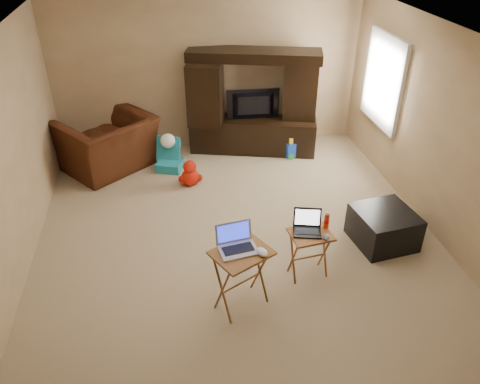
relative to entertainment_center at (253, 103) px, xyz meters
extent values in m
plane|color=tan|center=(-0.67, -2.39, -0.86)|extent=(5.50, 5.50, 0.00)
plane|color=silver|center=(-0.67, -2.39, 1.64)|extent=(5.50, 5.50, 0.00)
plane|color=tan|center=(-0.67, 0.36, 0.39)|extent=(5.00, 0.00, 5.00)
plane|color=tan|center=(-0.67, -5.14, 0.39)|extent=(5.00, 0.00, 5.00)
plane|color=tan|center=(-3.17, -2.39, 0.39)|extent=(0.00, 5.50, 5.50)
plane|color=tan|center=(1.83, -2.39, 0.39)|extent=(0.00, 5.50, 5.50)
plane|color=white|center=(1.81, -0.84, 0.54)|extent=(0.00, 1.20, 1.20)
cube|color=white|center=(1.79, -0.84, 0.54)|extent=(0.06, 1.14, 1.34)
cube|color=black|center=(0.00, 0.00, 0.00)|extent=(2.16, 1.06, 1.71)
imported|color=black|center=(0.00, -0.04, -0.04)|extent=(0.87, 0.15, 0.50)
imported|color=#48210F|center=(-2.36, -0.24, -0.43)|extent=(1.73, 1.70, 0.85)
cube|color=black|center=(1.10, -2.79, -0.64)|extent=(0.77, 0.77, 0.44)
cube|color=#8E5B22|center=(-0.83, -3.56, -0.50)|extent=(0.69, 0.65, 0.72)
cube|color=#9D5526|center=(0.00, -3.22, -0.57)|extent=(0.49, 0.41, 0.58)
cube|color=#A2A3A7|center=(-0.86, -3.53, -0.02)|extent=(0.42, 0.36, 0.24)
cube|color=black|center=(-0.04, -3.20, -0.16)|extent=(0.36, 0.32, 0.24)
ellipsoid|color=white|center=(-0.64, -3.63, -0.11)|extent=(0.13, 0.17, 0.06)
ellipsoid|color=#424247|center=(0.13, -3.34, -0.25)|extent=(0.11, 0.14, 0.05)
cylinder|color=red|center=(0.20, -3.14, -0.19)|extent=(0.06, 0.06, 0.18)
camera|label=1|loc=(-1.46, -7.10, 2.80)|focal=35.00mm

